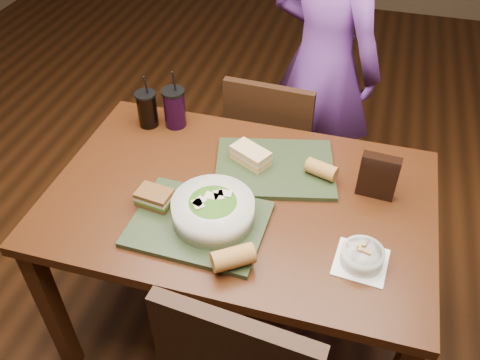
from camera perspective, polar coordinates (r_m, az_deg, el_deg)
name	(u,v)px	position (r m, az deg, el deg)	size (l,w,h in m)	color
ground	(240,319)	(2.31, 0.00, -15.34)	(6.00, 6.00, 0.00)	#381C0B
dining_table	(240,214)	(1.79, 0.00, -3.83)	(1.30, 0.85, 0.75)	#3F1E0C
chair_far	(270,149)	(2.35, 3.43, 3.51)	(0.40, 0.40, 0.88)	black
diner	(323,63)	(2.43, 9.31, 12.82)	(0.57, 0.38, 1.57)	#6A338E
tray_near	(199,224)	(1.63, -4.66, -4.93)	(0.42, 0.32, 0.02)	#25321A
tray_far	(275,168)	(1.83, 3.92, 1.38)	(0.42, 0.32, 0.02)	#25321A
salad_bowl	(213,209)	(1.60, -3.04, -3.29)	(0.26, 0.26, 0.09)	silver
soup_bowl	(362,256)	(1.55, 13.55, -8.32)	(0.17, 0.17, 0.06)	white
sandwich_near	(155,198)	(1.68, -9.58, -1.96)	(0.12, 0.09, 0.05)	#593819
sandwich_far	(251,155)	(1.82, 1.19, 2.77)	(0.16, 0.13, 0.06)	tan
baguette_near	(233,257)	(1.48, -0.79, -8.69)	(0.06, 0.06, 0.12)	#AD7533
baguette_far	(321,169)	(1.78, 9.13, 1.17)	(0.05, 0.05, 0.11)	#AD7533
cup_cola	(147,109)	(2.04, -10.37, 7.85)	(0.08, 0.08, 0.22)	black
cup_berry	(174,108)	(2.02, -7.38, 8.06)	(0.09, 0.09, 0.25)	black
chip_bag	(378,176)	(1.74, 15.24, 0.39)	(0.13, 0.04, 0.16)	black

